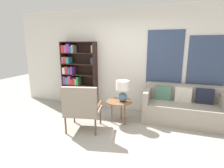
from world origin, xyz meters
The scene contains 7 objects.
ground_plane centered at (0.00, 0.00, 0.00)m, with size 14.00×14.00×0.00m, color #9E998E.
wall_back centered at (0.06, 2.03, 1.35)m, with size 6.40×0.08×2.70m.
bookshelf centered at (-1.35, 1.85, 0.86)m, with size 1.02×0.30×1.84m.
armchair centered at (-0.41, 0.42, 0.55)m, with size 0.80×0.74×0.97m.
couch centered at (1.56, 1.60, 0.33)m, with size 1.73×0.81×0.83m.
side_table centered at (0.19, 1.08, 0.47)m, with size 0.58×0.58×0.51m.
table_lamp centered at (0.26, 1.08, 0.79)m, with size 0.30×0.30×0.47m.
Camera 1 is at (1.22, -2.54, 1.76)m, focal length 28.00 mm.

